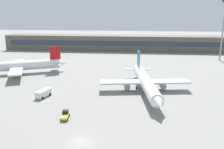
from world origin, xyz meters
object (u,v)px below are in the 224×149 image
Objects in this scene: service_van_white at (43,93)px; floodlight_tower_west at (223,27)px; baggage_tug_yellow at (65,115)px; airplane_near at (146,82)px; airplane_mid at (14,66)px.

service_van_white is 0.19× the size of floodlight_tower_west.
baggage_tug_yellow is 17.20m from service_van_white.
baggage_tug_yellow is 94.60m from floodlight_tower_west.
service_van_white is at bearing 126.87° from baggage_tug_yellow.
floodlight_tower_west is (68.15, 59.45, 15.37)m from service_van_white.
airplane_near is at bearing 47.81° from baggage_tug_yellow.
baggage_tug_yellow is 0.67× the size of service_van_white.
airplane_mid is at bearing -158.54° from floodlight_tower_west.
airplane_mid is 32.18m from service_van_white.
service_van_white is at bearing -49.65° from airplane_mid.
floodlight_tower_west reaches higher than airplane_mid.
baggage_tug_yellow is at bearing -53.13° from service_van_white.
airplane_near is 29.14m from baggage_tug_yellow.
airplane_mid is at bearing 130.35° from service_van_white.
service_van_white is (20.80, -24.48, -2.02)m from airplane_mid.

